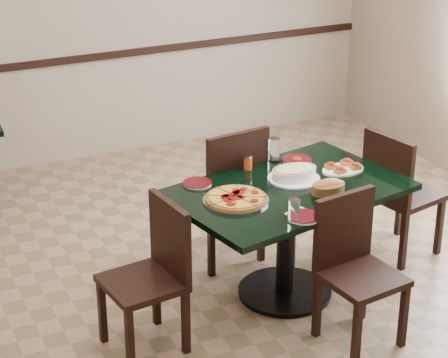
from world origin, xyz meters
name	(u,v)px	position (x,y,z in m)	size (l,w,h in m)	color
floor	(241,301)	(0.00, 0.00, 0.00)	(5.50, 5.50, 0.00)	#8F6D52
room_shell	(263,40)	(1.02, 1.73, 1.17)	(5.50, 5.50, 5.50)	white
main_table	(287,214)	(0.30, -0.03, 0.57)	(1.56, 1.17, 0.75)	black
chair_far	(228,188)	(0.15, 0.51, 0.55)	(0.51, 0.51, 0.98)	black
chair_near	(354,261)	(0.43, -0.60, 0.49)	(0.46, 0.46, 0.88)	black
chair_right	(397,188)	(1.22, 0.12, 0.51)	(0.51, 0.51, 0.91)	black
chair_left	(155,268)	(-0.64, -0.19, 0.50)	(0.46, 0.46, 0.89)	black
pepperoni_pizza	(236,198)	(-0.08, -0.07, 0.77)	(0.39, 0.39, 0.04)	#AFAFB6
lasagna_casserole	(294,173)	(0.39, 0.06, 0.80)	(0.33, 0.33, 0.09)	white
bread_basket	(328,187)	(0.48, -0.20, 0.79)	(0.21, 0.15, 0.09)	brown
bruschetta_platter	(343,167)	(0.74, 0.05, 0.77)	(0.30, 0.21, 0.05)	white
side_plate_near	(304,217)	(0.18, -0.43, 0.76)	(0.19, 0.19, 0.02)	white
side_plate_far_r	(297,160)	(0.55, 0.31, 0.76)	(0.20, 0.20, 0.03)	white
side_plate_far_l	(197,183)	(-0.19, 0.25, 0.76)	(0.18, 0.18, 0.02)	white
napkin_setting	(301,213)	(0.19, -0.38, 0.75)	(0.18, 0.18, 0.01)	white
water_glass_a	(274,150)	(0.41, 0.37, 0.83)	(0.08, 0.08, 0.16)	white
water_glass_b	(294,211)	(0.10, -0.45, 0.82)	(0.07, 0.07, 0.14)	white
pepper_shaker	(248,162)	(0.20, 0.33, 0.80)	(0.06, 0.06, 0.10)	red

